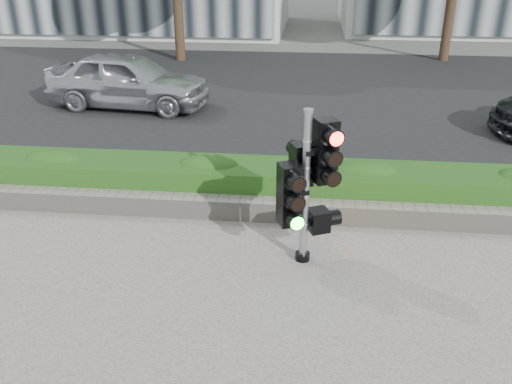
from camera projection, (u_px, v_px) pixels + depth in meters
The scene contains 7 objects.
ground at pixel (264, 287), 7.29m from camera, with size 120.00×120.00×0.00m, color #51514C.
road at pixel (294, 94), 16.29m from camera, with size 60.00×13.00×0.02m, color black.
curb at pixel (279, 186), 10.10m from camera, with size 60.00×0.25×0.12m, color gray.
stone_wall at pixel (274, 210), 8.92m from camera, with size 12.00×0.32×0.34m, color gray.
hedge at pixel (277, 184), 9.43m from camera, with size 12.00×1.00×0.68m, color #397824.
traffic_signal at pixel (307, 180), 7.36m from camera, with size 0.82×0.73×2.25m.
car_silver at pixel (128, 80), 14.66m from camera, with size 1.77×4.39×1.50m, color #ACAEB4.
Camera 1 is at (0.52, -6.04, 4.26)m, focal length 38.00 mm.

